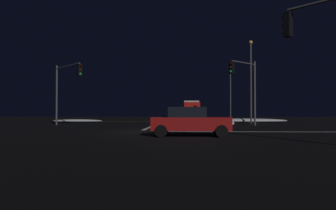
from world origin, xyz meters
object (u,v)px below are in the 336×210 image
Objects in this scene: sedan_green at (193,116)px; streetlamp_right_far at (230,87)px; sedan_red_crossing at (190,121)px; traffic_signal_ne at (245,80)px; streetlamp_right_near at (251,76)px; box_truck at (192,109)px; sedan_blue at (193,115)px; traffic_signal_nw at (66,82)px; sedan_silver at (192,117)px; traffic_signal_se at (332,40)px.

streetlamp_right_far reaches higher than sedan_green.
sedan_red_crossing is at bearing -92.01° from sedan_green.
streetlamp_right_near is (1.80, 6.30, 1.14)m from traffic_signal_ne.
sedan_blue is at bearing -90.00° from box_truck.
sedan_blue is at bearing 122.86° from streetlamp_right_near.
sedan_red_crossing is 0.74× the size of traffic_signal_nw.
traffic_signal_ne reaches higher than box_truck.
sedan_silver is at bearing -91.97° from sedan_blue.
traffic_signal_ne is at bearing -78.97° from box_truck.
streetlamp_right_near reaches higher than sedan_silver.
sedan_red_crossing is at bearing -46.80° from traffic_signal_nw.
traffic_signal_ne is 1.02× the size of traffic_signal_se.
sedan_blue is 0.52× the size of box_truck.
streetlamp_right_near reaches higher than traffic_signal_nw.
streetlamp_right_near is (6.27, -9.70, 4.55)m from sedan_blue.
traffic_signal_ne is at bearing -74.40° from sedan_blue.
sedan_green is (0.34, 5.64, 0.00)m from sedan_silver.
sedan_silver and sedan_red_crossing have the same top height.
sedan_red_crossing is (-0.85, -28.57, 0.00)m from sedan_blue.
box_truck is at bearing 88.62° from sedan_red_crossing.
streetlamp_right_far is at bearing 87.55° from traffic_signal_se.
sedan_green is 1.00× the size of sedan_red_crossing.
sedan_silver is at bearing -93.42° from sedan_green.
streetlamp_right_near is (6.69, 2.58, 4.55)m from sedan_silver.
traffic_signal_se is 0.64× the size of streetlamp_right_near.
traffic_signal_se is at bearing -92.45° from streetlamp_right_far.
sedan_blue is 0.71× the size of traffic_signal_ne.
streetlamp_right_near is at bearing -90.00° from streetlamp_right_far.
traffic_signal_se reaches higher than traffic_signal_nw.
traffic_signal_se reaches higher than sedan_red_crossing.
sedan_silver is 12.29m from sedan_blue.
traffic_signal_ne reaches higher than sedan_red_crossing.
box_truck is (0.42, 19.21, 0.91)m from sedan_silver.
traffic_signal_se is at bearing -40.81° from sedan_red_crossing.
sedan_blue is 33.73m from traffic_signal_se.
sedan_silver is at bearing 19.27° from traffic_signal_nw.
traffic_signal_se is at bearing -83.50° from box_truck.
sedan_red_crossing is at bearing -91.51° from sedan_silver.
traffic_signal_se is 0.65× the size of streetlamp_right_far.
sedan_green is 15.10m from streetlamp_right_far.
traffic_signal_ne is (4.55, -9.36, 3.40)m from sedan_green.
traffic_signal_se is at bearing -89.63° from traffic_signal_ne.
traffic_signal_ne reaches higher than sedan_silver.
traffic_signal_nw is 0.64× the size of streetlamp_right_far.
traffic_signal_se is (16.84, -16.84, -0.02)m from traffic_signal_nw.
sedan_blue is 9.95m from streetlamp_right_far.
traffic_signal_se is (5.43, -4.69, 3.29)m from sedan_red_crossing.
sedan_green is 0.71× the size of traffic_signal_ne.
traffic_signal_nw is (-12.26, -23.34, 2.40)m from box_truck.
streetlamp_right_near is (6.27, -16.63, 3.64)m from box_truck.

